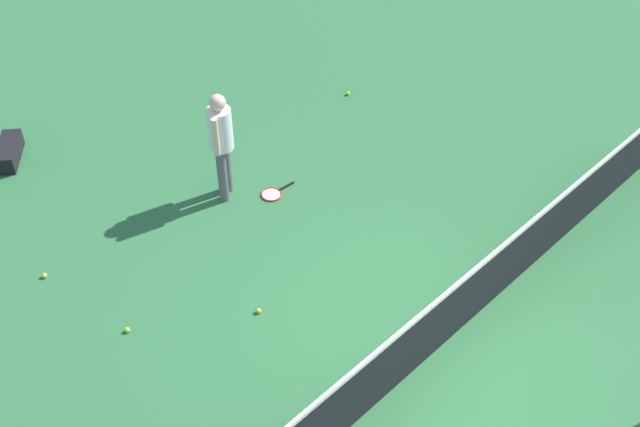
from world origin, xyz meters
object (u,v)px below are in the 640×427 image
tennis_ball_by_net (127,330)px  tennis_racket_near_player (273,194)px  tennis_ball_midcourt (44,276)px  equipment_bag (10,150)px  player_near_side (221,138)px  tennis_ball_baseline (259,311)px  tennis_ball_near_player (348,93)px

tennis_ball_by_net → tennis_racket_near_player: bearing=-167.6°
tennis_ball_midcourt → equipment_bag: size_ratio=0.08×
player_near_side → tennis_ball_baseline: 2.54m
player_near_side → equipment_bag: 3.59m
tennis_ball_by_net → tennis_ball_midcourt: same height
tennis_ball_by_net → tennis_ball_midcourt: 1.53m
player_near_side → tennis_ball_near_player: player_near_side is taller
tennis_racket_near_player → tennis_ball_near_player: bearing=-159.0°
tennis_ball_by_net → tennis_ball_near_player: bearing=-163.5°
tennis_racket_near_player → tennis_ball_baseline: 2.27m
tennis_racket_near_player → tennis_ball_near_player: (-2.66, -1.02, 0.02)m
tennis_racket_near_player → tennis_ball_midcourt: 3.33m
tennis_ball_midcourt → tennis_ball_baseline: same height
tennis_ball_near_player → tennis_ball_by_net: (5.64, 1.67, 0.00)m
tennis_racket_near_player → tennis_ball_by_net: bearing=12.4°
player_near_side → tennis_ball_midcourt: player_near_side is taller
player_near_side → tennis_racket_near_player: bearing=134.5°
tennis_racket_near_player → tennis_ball_by_net: 3.05m
tennis_ball_by_net → tennis_ball_baseline: bearing=146.0°
tennis_ball_near_player → equipment_bag: 5.49m
player_near_side → equipment_bag: size_ratio=2.13×
tennis_ball_by_net → tennis_ball_baseline: 1.60m
tennis_ball_by_net → equipment_bag: bearing=-100.0°
player_near_side → tennis_ball_near_player: (-3.13, -0.54, -0.98)m
equipment_bag → player_near_side: bearing=120.7°
player_near_side → tennis_racket_near_player: player_near_side is taller
tennis_racket_near_player → tennis_ball_baseline: size_ratio=8.98×
player_near_side → tennis_ball_by_net: 2.92m
player_near_side → tennis_ball_baseline: size_ratio=25.76×
player_near_side → tennis_ball_baseline: player_near_side is taller
equipment_bag → tennis_ball_near_player: bearing=153.4°
tennis_racket_near_player → tennis_ball_baseline: bearing=43.1°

